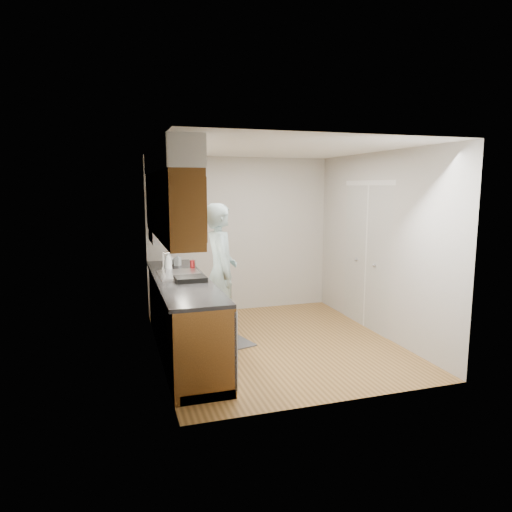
% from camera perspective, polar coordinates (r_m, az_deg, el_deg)
% --- Properties ---
extents(floor, '(3.50, 3.50, 0.00)m').
position_cam_1_polar(floor, '(6.11, 2.46, -10.77)').
color(floor, '#A1753D').
rests_on(floor, ground).
extents(ceiling, '(3.50, 3.50, 0.00)m').
position_cam_1_polar(ceiling, '(5.78, 2.63, 13.29)').
color(ceiling, white).
rests_on(ceiling, wall_left).
extents(wall_left, '(0.02, 3.50, 2.50)m').
position_cam_1_polar(wall_left, '(5.50, -12.33, 0.26)').
color(wall_left, '#B7B4AC').
rests_on(wall_left, floor).
extents(wall_right, '(0.02, 3.50, 2.50)m').
position_cam_1_polar(wall_right, '(6.48, 15.12, 1.43)').
color(wall_right, '#B7B4AC').
rests_on(wall_right, floor).
extents(wall_back, '(3.00, 0.02, 2.50)m').
position_cam_1_polar(wall_back, '(7.47, -2.03, 2.66)').
color(wall_back, '#B7B4AC').
rests_on(wall_back, floor).
extents(counter, '(0.64, 2.80, 1.30)m').
position_cam_1_polar(counter, '(5.69, -9.04, -7.21)').
color(counter, brown).
rests_on(counter, floor).
extents(upper_cabinets, '(0.47, 2.80, 1.21)m').
position_cam_1_polar(upper_cabinets, '(5.50, -10.85, 7.63)').
color(upper_cabinets, brown).
rests_on(upper_cabinets, wall_left).
extents(closet_door, '(0.02, 1.22, 2.05)m').
position_cam_1_polar(closet_door, '(6.76, 13.60, -0.15)').
color(closet_door, silver).
rests_on(closet_door, wall_right).
extents(floor_mat, '(0.77, 1.03, 0.02)m').
position_cam_1_polar(floor_mat, '(6.23, -4.32, -10.32)').
color(floor_mat, '#5B5B5D').
rests_on(floor_mat, floor).
extents(person, '(0.54, 0.76, 2.05)m').
position_cam_1_polar(person, '(5.97, -4.43, -0.92)').
color(person, '#92B0B2').
rests_on(person, floor_mat).
extents(soap_bottle_a, '(0.12, 0.12, 0.26)m').
position_cam_1_polar(soap_bottle_a, '(6.11, -10.90, -0.57)').
color(soap_bottle_a, silver).
rests_on(soap_bottle_a, counter).
extents(soap_bottle_b, '(0.11, 0.11, 0.17)m').
position_cam_1_polar(soap_bottle_b, '(6.44, -9.78, -0.44)').
color(soap_bottle_b, silver).
rests_on(soap_bottle_b, counter).
extents(soap_bottle_c, '(0.17, 0.17, 0.17)m').
position_cam_1_polar(soap_bottle_c, '(6.52, -10.71, -0.39)').
color(soap_bottle_c, silver).
rests_on(soap_bottle_c, counter).
extents(soda_can, '(0.07, 0.07, 0.12)m').
position_cam_1_polar(soda_can, '(6.19, -7.94, -1.05)').
color(soda_can, maroon).
rests_on(soda_can, counter).
extents(steel_can, '(0.08, 0.08, 0.11)m').
position_cam_1_polar(steel_can, '(6.21, -7.88, -1.02)').
color(steel_can, '#A5A5AA').
rests_on(steel_can, counter).
extents(dish_rack, '(0.36, 0.31, 0.06)m').
position_cam_1_polar(dish_rack, '(5.39, -8.19, -2.84)').
color(dish_rack, black).
rests_on(dish_rack, counter).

